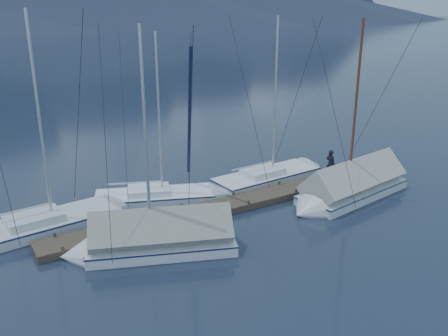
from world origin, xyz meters
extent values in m
plane|color=black|center=(0.00, 0.00, 0.00)|extent=(1000.00, 1000.00, 0.00)
cone|color=#192133|center=(180.00, 250.00, 14.00)|extent=(364.00, 364.00, 28.00)
cube|color=#382D23|center=(0.00, 2.00, 0.17)|extent=(18.00, 1.50, 0.34)
cube|color=black|center=(-6.00, 2.00, -0.05)|extent=(3.00, 1.30, 0.30)
cube|color=black|center=(0.00, 2.00, -0.05)|extent=(3.00, 1.30, 0.30)
cube|color=black|center=(6.00, 2.00, -0.05)|extent=(3.00, 1.30, 0.30)
cylinder|color=#382D23|center=(-8.00, 2.70, 0.35)|extent=(0.12, 0.12, 0.35)
cylinder|color=#382D23|center=(-8.00, 1.30, 0.35)|extent=(0.12, 0.12, 0.35)
cylinder|color=#382D23|center=(-5.00, 2.70, 0.35)|extent=(0.12, 0.12, 0.35)
cylinder|color=#382D23|center=(-5.00, 1.30, 0.35)|extent=(0.12, 0.12, 0.35)
cylinder|color=#382D23|center=(-2.00, 2.70, 0.35)|extent=(0.12, 0.12, 0.35)
cylinder|color=#382D23|center=(-2.00, 1.30, 0.35)|extent=(0.12, 0.12, 0.35)
cylinder|color=#382D23|center=(1.00, 2.70, 0.35)|extent=(0.12, 0.12, 0.35)
cylinder|color=#382D23|center=(1.00, 1.30, 0.35)|extent=(0.12, 0.12, 0.35)
cylinder|color=#382D23|center=(4.00, 2.70, 0.35)|extent=(0.12, 0.12, 0.35)
cylinder|color=#382D23|center=(4.00, 1.30, 0.35)|extent=(0.12, 0.12, 0.35)
cylinder|color=#382D23|center=(7.00, 2.70, 0.35)|extent=(0.12, 0.12, 0.35)
cylinder|color=#382D23|center=(7.00, 1.30, 0.35)|extent=(0.12, 0.12, 0.35)
cube|color=silver|center=(-8.16, 4.38, 0.14)|extent=(6.98, 2.96, 0.75)
cube|color=silver|center=(-8.16, 4.38, -0.20)|extent=(5.86, 1.84, 0.34)
cube|color=#19204B|center=(-8.16, 4.38, 0.45)|extent=(7.05, 2.99, 0.07)
cone|color=silver|center=(-4.28, 4.79, 0.14)|extent=(1.46, 2.29, 2.17)
cube|color=silver|center=(-8.50, 4.35, 0.68)|extent=(2.53, 1.82, 0.34)
cylinder|color=#B2B7BF|center=(-7.71, 4.43, 5.03)|extent=(0.14, 0.14, 9.04)
cylinder|color=#B2B7BF|center=(-9.28, 4.26, 1.19)|extent=(3.05, 0.42, 0.10)
cylinder|color=#26262B|center=(-6.02, 4.61, 5.03)|extent=(0.38, 3.40, 9.05)
cube|color=white|center=(-2.45, 4.89, 0.12)|extent=(6.37, 4.10, 0.67)
cube|color=white|center=(-2.45, 4.89, -0.18)|extent=(5.19, 2.92, 0.30)
cube|color=#161F44|center=(-2.45, 4.89, 0.40)|extent=(6.43, 4.14, 0.06)
cone|color=white|center=(0.78, 3.61, 0.12)|extent=(1.74, 2.21, 1.94)
cube|color=white|center=(-2.74, 5.00, 0.60)|extent=(2.49, 2.09, 0.30)
cylinder|color=#B2B7BF|center=(-2.08, 4.74, 4.49)|extent=(0.12, 0.12, 8.06)
cylinder|color=#B2B7BF|center=(-3.39, 5.26, 1.06)|extent=(2.56, 1.09, 0.09)
cylinder|color=#26262B|center=(-0.67, 4.18, 4.49)|extent=(1.14, 2.84, 8.07)
cube|color=silver|center=(4.29, 4.24, 0.13)|extent=(6.63, 2.57, 0.72)
cube|color=silver|center=(4.29, 4.24, -0.20)|extent=(5.60, 1.54, 0.33)
cube|color=#151941|center=(4.29, 4.24, 0.43)|extent=(6.70, 2.60, 0.07)
cone|color=silver|center=(8.02, 4.48, 0.13)|extent=(1.32, 2.15, 2.08)
cube|color=silver|center=(3.96, 4.22, 0.65)|extent=(2.37, 1.66, 0.33)
cylinder|color=#B2B7BF|center=(4.72, 4.27, 4.83)|extent=(0.13, 0.13, 8.68)
cylinder|color=#B2B7BF|center=(3.21, 4.18, 1.14)|extent=(2.93, 0.28, 0.10)
cylinder|color=#26262B|center=(6.35, 4.37, 4.83)|extent=(0.23, 3.27, 8.69)
cube|color=silver|center=(6.82, -0.03, 0.13)|extent=(6.95, 3.31, 0.71)
cube|color=silver|center=(6.82, -0.03, -0.19)|extent=(5.81, 2.11, 0.32)
cube|color=#19304B|center=(6.82, -0.03, 0.43)|extent=(7.02, 3.34, 0.06)
cone|color=silver|center=(3.03, -0.58, 0.13)|extent=(1.50, 2.42, 2.28)
cylinder|color=#592819|center=(6.39, -0.09, 4.79)|extent=(0.13, 0.13, 8.62)
cylinder|color=#592819|center=(7.88, 0.13, 1.13)|extent=(2.99, 0.53, 0.10)
cylinder|color=#26262B|center=(4.74, -0.33, 4.79)|extent=(0.51, 3.33, 8.63)
cube|color=#A3A499|center=(6.82, -0.03, 0.92)|extent=(6.63, 3.30, 2.41)
cube|color=silver|center=(-4.38, -0.25, 0.13)|extent=(6.35, 4.16, 0.71)
cube|color=silver|center=(-4.38, -0.25, -0.19)|extent=(5.17, 2.94, 0.32)
cube|color=#171946|center=(-4.38, -0.25, 0.43)|extent=(6.41, 4.20, 0.06)
cone|color=silver|center=(-7.62, 1.01, 0.13)|extent=(1.84, 2.34, 2.05)
cylinder|color=#B2B7BF|center=(-4.78, -0.09, 4.75)|extent=(0.13, 0.13, 8.55)
cylinder|color=#B2B7BF|center=(-3.39, -0.63, 1.12)|extent=(2.54, 1.07, 0.10)
cylinder|color=#26262B|center=(-6.17, 0.45, 4.75)|extent=(1.12, 2.82, 8.56)
cube|color=gray|center=(-4.38, -0.25, 0.91)|extent=(6.09, 4.09, 2.18)
imported|color=black|center=(7.17, 2.12, 1.15)|extent=(0.47, 0.64, 1.62)
camera|label=1|loc=(-11.33, -16.45, 9.56)|focal=38.00mm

